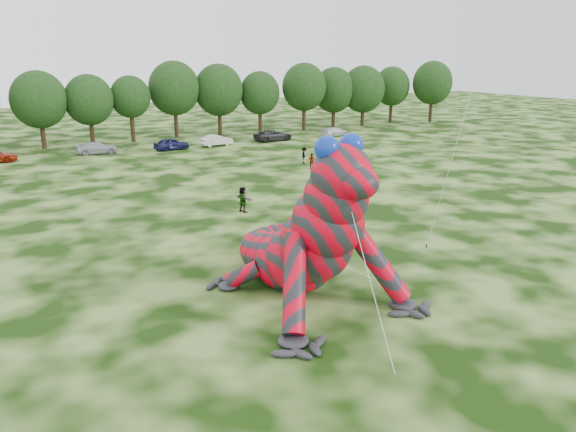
% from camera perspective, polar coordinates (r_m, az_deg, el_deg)
% --- Properties ---
extents(ground, '(240.00, 240.00, 0.00)m').
position_cam_1_polar(ground, '(26.81, 10.45, -8.99)').
color(ground, '#16330A').
rests_on(ground, ground).
extents(inflatable_gecko, '(15.49, 17.74, 8.13)m').
position_cam_1_polar(inflatable_gecko, '(27.17, -0.15, 0.77)').
color(inflatable_gecko, red).
rests_on(inflatable_gecko, ground).
extents(tree_7, '(6.68, 6.01, 9.48)m').
position_cam_1_polar(tree_7, '(76.20, -23.89, 9.83)').
color(tree_7, black).
rests_on(tree_7, ground).
extents(tree_8, '(6.14, 5.53, 8.94)m').
position_cam_1_polar(tree_8, '(77.03, -19.48, 10.13)').
color(tree_8, black).
rests_on(tree_8, ground).
extents(tree_9, '(5.27, 4.74, 8.68)m').
position_cam_1_polar(tree_9, '(78.32, -15.64, 10.44)').
color(tree_9, black).
rests_on(tree_9, ground).
extents(tree_10, '(7.09, 6.38, 10.50)m').
position_cam_1_polar(tree_10, '(80.99, -11.43, 11.52)').
color(tree_10, black).
rests_on(tree_10, ground).
extents(tree_11, '(7.01, 6.31, 10.07)m').
position_cam_1_polar(tree_11, '(82.67, -7.01, 11.65)').
color(tree_11, black).
rests_on(tree_11, ground).
extents(tree_12, '(5.99, 5.39, 8.97)m').
position_cam_1_polar(tree_12, '(84.69, -2.87, 11.48)').
color(tree_12, black).
rests_on(tree_12, ground).
extents(tree_13, '(6.83, 6.15, 10.13)m').
position_cam_1_polar(tree_13, '(87.32, 1.64, 12.01)').
color(tree_13, black).
rests_on(tree_13, ground).
extents(tree_14, '(6.82, 6.14, 9.40)m').
position_cam_1_polar(tree_14, '(91.93, 4.67, 11.94)').
color(tree_14, black).
rests_on(tree_14, ground).
extents(tree_15, '(7.17, 6.45, 9.63)m').
position_cam_1_polar(tree_15, '(93.90, 7.63, 12.01)').
color(tree_15, black).
rests_on(tree_15, ground).
extents(tree_16, '(6.26, 5.63, 9.37)m').
position_cam_1_polar(tree_16, '(99.32, 10.47, 12.03)').
color(tree_16, black).
rests_on(tree_16, ground).
extents(tree_17, '(6.98, 6.28, 10.30)m').
position_cam_1_polar(tree_17, '(101.36, 14.41, 12.14)').
color(tree_17, black).
rests_on(tree_17, ground).
extents(car_3, '(4.91, 2.22, 1.40)m').
position_cam_1_polar(car_3, '(70.01, -18.85, 6.56)').
color(car_3, '#A6AAB0').
rests_on(car_3, ground).
extents(car_4, '(4.54, 2.43, 1.47)m').
position_cam_1_polar(car_4, '(70.62, -11.76, 7.18)').
color(car_4, '#161845').
rests_on(car_4, ground).
extents(car_5, '(4.47, 2.14, 1.41)m').
position_cam_1_polar(car_5, '(73.02, -7.32, 7.65)').
color(car_5, silver).
rests_on(car_5, ground).
extents(car_6, '(5.58, 3.04, 1.49)m').
position_cam_1_polar(car_6, '(76.75, -1.50, 8.20)').
color(car_6, '#2A2A2C').
rests_on(car_6, ground).
extents(car_7, '(4.64, 2.62, 1.27)m').
position_cam_1_polar(car_7, '(81.50, 4.82, 8.54)').
color(car_7, silver).
rests_on(car_7, ground).
extents(spectator_5, '(1.07, 1.84, 1.89)m').
position_cam_1_polar(spectator_5, '(41.56, -4.61, 1.68)').
color(spectator_5, gray).
rests_on(spectator_5, ground).
extents(spectator_2, '(1.17, 1.28, 1.73)m').
position_cam_1_polar(spectator_2, '(60.35, 1.65, 6.17)').
color(spectator_2, gray).
rests_on(spectator_2, ground).
extents(spectator_3, '(0.95, 0.47, 1.57)m').
position_cam_1_polar(spectator_3, '(57.45, 2.41, 5.57)').
color(spectator_3, gray).
rests_on(spectator_3, ground).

